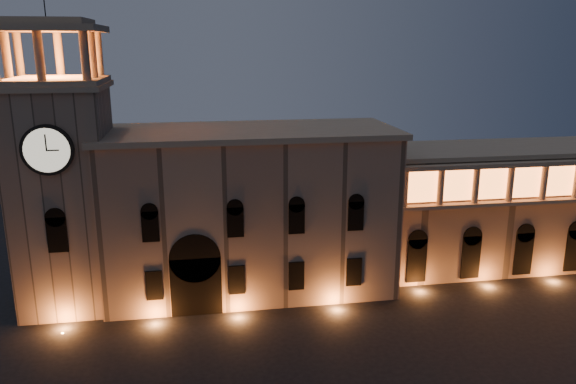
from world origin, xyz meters
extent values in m
cube|color=#8F735D|center=(-2.00, 22.00, 8.50)|extent=(30.00, 12.00, 17.00)
cube|color=tan|center=(-2.00, 22.00, 17.30)|extent=(30.80, 12.80, 0.60)
cube|color=black|center=(-8.00, 16.60, 3.00)|extent=(5.00, 1.40, 6.00)
cylinder|color=black|center=(-8.00, 16.60, 6.00)|extent=(5.00, 1.40, 5.00)
cube|color=orange|center=(-8.00, 16.40, 2.80)|extent=(4.20, 0.20, 5.00)
cube|color=#8F735D|center=(-20.50, 21.00, 11.00)|extent=(9.00, 9.00, 22.00)
cube|color=tan|center=(-20.50, 21.00, 22.25)|extent=(9.80, 9.80, 0.50)
cylinder|color=black|center=(-20.50, 16.32, 17.00)|extent=(4.60, 0.35, 4.60)
cylinder|color=beige|center=(-20.50, 16.18, 17.00)|extent=(4.00, 0.12, 4.00)
cube|color=tan|center=(-20.50, 21.00, 22.75)|extent=(9.40, 9.40, 0.50)
cube|color=orange|center=(-20.50, 21.00, 23.05)|extent=(6.80, 6.80, 0.15)
cylinder|color=tan|center=(-20.50, 17.20, 25.10)|extent=(0.76, 0.76, 4.20)
cylinder|color=tan|center=(-16.70, 17.20, 25.10)|extent=(0.76, 0.76, 4.20)
cylinder|color=tan|center=(-24.30, 24.80, 25.10)|extent=(0.76, 0.76, 4.20)
cylinder|color=tan|center=(-20.50, 24.80, 25.10)|extent=(0.76, 0.76, 4.20)
cylinder|color=tan|center=(-16.70, 24.80, 25.10)|extent=(0.76, 0.76, 4.20)
cylinder|color=tan|center=(-24.30, 21.00, 25.10)|extent=(0.76, 0.76, 4.20)
cylinder|color=tan|center=(-16.70, 21.00, 25.10)|extent=(0.76, 0.76, 4.20)
cube|color=tan|center=(-20.50, 21.00, 27.50)|extent=(9.80, 9.80, 0.60)
cube|color=tan|center=(-20.50, 21.00, 28.10)|extent=(7.50, 7.50, 0.60)
cube|color=#8A6E58|center=(32.00, 24.00, 7.00)|extent=(40.00, 10.00, 14.00)
cube|color=tan|center=(32.00, 24.00, 14.25)|extent=(40.60, 10.60, 0.50)
cube|color=tan|center=(32.00, 18.50, 9.30)|extent=(40.00, 1.20, 0.40)
cube|color=tan|center=(32.00, 18.50, 13.60)|extent=(40.00, 1.40, 0.50)
cube|color=orange|center=(32.00, 19.05, 11.50)|extent=(38.00, 0.15, 3.60)
cylinder|color=tan|center=(14.00, 18.50, 11.50)|extent=(0.70, 0.70, 4.00)
cylinder|color=tan|center=(18.00, 18.50, 11.50)|extent=(0.70, 0.70, 4.00)
cylinder|color=tan|center=(22.00, 18.50, 11.50)|extent=(0.70, 0.70, 4.00)
cylinder|color=tan|center=(26.00, 18.50, 11.50)|extent=(0.70, 0.70, 4.00)
cylinder|color=tan|center=(30.00, 18.50, 11.50)|extent=(0.70, 0.70, 4.00)
camera|label=1|loc=(-7.46, -35.59, 26.26)|focal=35.00mm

